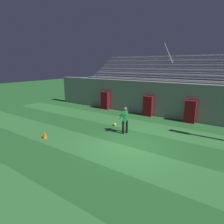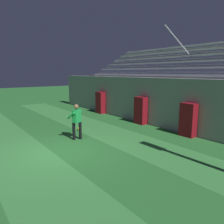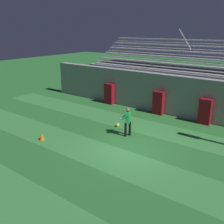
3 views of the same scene
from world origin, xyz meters
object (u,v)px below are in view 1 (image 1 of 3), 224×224
object	(u,v)px
padding_pillar_gate_right	(190,112)
goalkeeper	(125,118)
padding_pillar_gate_left	(148,106)
padding_pillar_far_left	(105,100)
traffic_cone	(45,135)
soccer_ball	(115,124)

from	to	relation	value
padding_pillar_gate_right	goalkeeper	world-z (taller)	goalkeeper
padding_pillar_gate_left	padding_pillar_gate_right	xyz separation A→B (m)	(3.30, 0.00, 0.00)
padding_pillar_far_left	goalkeeper	bearing A→B (deg)	-43.33
padding_pillar_far_left	traffic_cone	distance (m)	8.10
soccer_ball	padding_pillar_gate_right	bearing A→B (deg)	42.48
padding_pillar_far_left	traffic_cone	size ratio (longest dim) A/B	3.93
padding_pillar_gate_left	soccer_ball	bearing A→B (deg)	-102.19
goalkeeper	traffic_cone	bearing A→B (deg)	-135.61
padding_pillar_gate_left	padding_pillar_gate_right	size ratio (longest dim) A/B	1.00
traffic_cone	soccer_ball	bearing A→B (deg)	63.28
padding_pillar_gate_right	soccer_ball	size ratio (longest dim) A/B	7.50
padding_pillar_gate_left	soccer_ball	world-z (taller)	padding_pillar_gate_left
soccer_ball	traffic_cone	size ratio (longest dim) A/B	0.52
padding_pillar_gate_left	goalkeeper	size ratio (longest dim) A/B	0.99
padding_pillar_gate_right	soccer_ball	distance (m)	5.63
soccer_ball	padding_pillar_far_left	bearing A→B (deg)	133.52
goalkeeper	soccer_ball	distance (m)	1.77
padding_pillar_far_left	soccer_ball	xyz separation A→B (m)	(3.58, -3.77, -0.71)
padding_pillar_gate_left	padding_pillar_far_left	bearing A→B (deg)	180.00
padding_pillar_gate_right	padding_pillar_far_left	world-z (taller)	same
padding_pillar_far_left	padding_pillar_gate_left	bearing A→B (deg)	0.00
padding_pillar_far_left	soccer_ball	bearing A→B (deg)	-46.48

